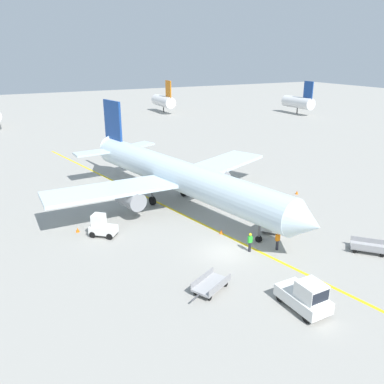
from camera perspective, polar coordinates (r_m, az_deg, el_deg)
The scene contains 15 objects.
ground_plane at distance 33.96m, azimuth 4.85°, elevation -8.59°, with size 300.00×300.00×0.00m, color #9E9B93.
taxi_line_yellow at distance 38.36m, azimuth 2.43°, elevation -5.07°, with size 0.30×80.00×0.01m, color yellow.
airliner at distance 42.94m, azimuth -2.31°, elevation 2.53°, with size 27.99×35.09×10.10m.
pushback_tug at distance 27.56m, azimuth 16.02°, elevation -14.23°, with size 1.97×3.64×2.20m.
baggage_tug_near_wing at distance 37.15m, azimuth -12.85°, elevation -4.86°, with size 2.66×2.56×2.10m.
belt_loader_forward_hold at distance 38.61m, azimuth 11.72°, elevation -4.06°, with size 4.74×4.01×2.59m.
baggage_cart_loaded at distance 36.77m, azimuth 24.04°, elevation -7.23°, with size 3.16×3.30×0.94m.
baggage_cart_empty_trailing at distance 28.72m, azimuth 2.74°, elevation -13.15°, with size 3.72×2.64×0.94m.
ground_crew_marshaller at distance 33.86m, azimuth 8.34°, elevation -7.09°, with size 0.36×0.24×1.70m.
ground_crew_wing_walker at distance 34.57m, azimuth 12.21°, elevation -6.76°, with size 0.36×0.24×1.70m.
safety_cone_nose_left at distance 38.77m, azimuth -16.14°, elevation -5.25°, with size 0.36×0.36×0.44m, color orange.
safety_cone_nose_right at distance 37.01m, azimuth 4.23°, elevation -5.70°, with size 0.36×0.36×0.44m, color orange.
safety_cone_wingtip_left at distance 48.57m, azimuth 14.85°, elevation -0.05°, with size 0.36×0.36×0.44m, color orange.
distant_aircraft_mid_right at distance 111.85m, azimuth -4.12°, elevation 12.96°, with size 3.00×10.10×8.80m.
distant_aircraft_far_right at distance 112.59m, azimuth 15.03°, elevation 12.40°, with size 3.00×10.10×8.80m.
Camera 1 is at (-16.29, -25.15, 15.97)m, focal length 37.08 mm.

